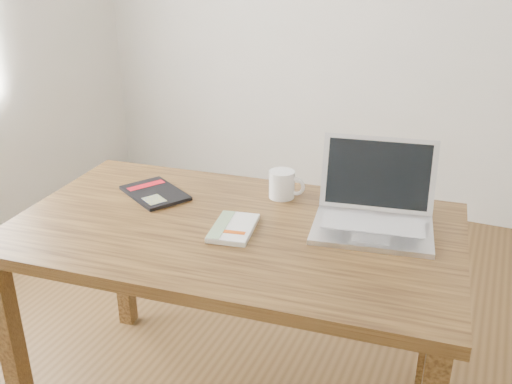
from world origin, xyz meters
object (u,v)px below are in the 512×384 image
at_px(white_guidebook, 233,228).
at_px(laptop, 374,209).
at_px(desk, 234,250).
at_px(black_guidebook, 155,193).
at_px(coffee_mug, 283,184).

relative_size(white_guidebook, laptop, 0.54).
height_order(desk, white_guidebook, white_guidebook).
height_order(black_guidebook, coffee_mug, coffee_mug).
bearing_deg(white_guidebook, desk, 101.75).
bearing_deg(laptop, black_guidebook, 175.98).
distance_m(desk, laptop, 0.47).
bearing_deg(coffee_mug, black_guidebook, -161.30).
bearing_deg(white_guidebook, laptop, 18.06).
bearing_deg(desk, black_guidebook, 158.21).
distance_m(black_guidebook, laptop, 0.77).
distance_m(black_guidebook, coffee_mug, 0.46).
bearing_deg(laptop, desk, -165.44).
relative_size(desk, black_guidebook, 5.05).
bearing_deg(coffee_mug, laptop, -16.30).
height_order(white_guidebook, laptop, laptop).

